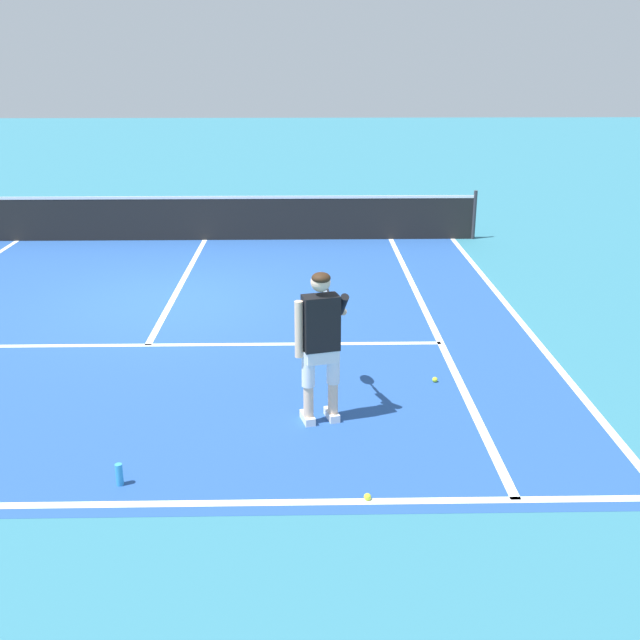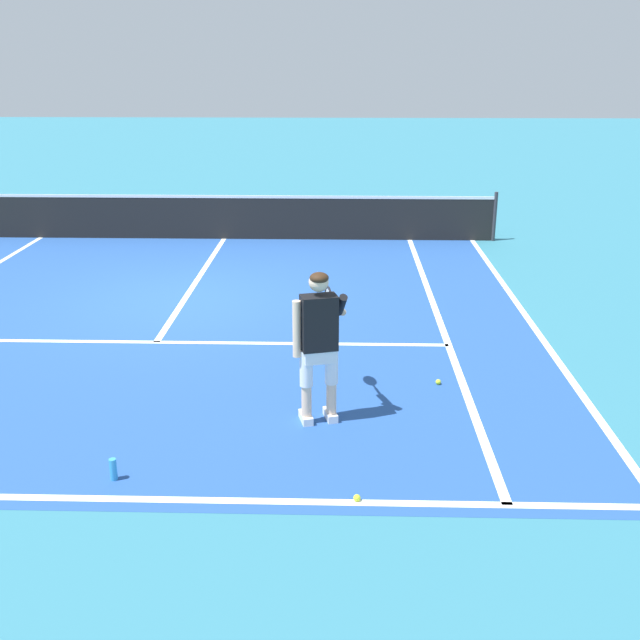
# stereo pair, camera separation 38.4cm
# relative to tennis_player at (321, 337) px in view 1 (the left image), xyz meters

# --- Properties ---
(ground_plane) EXTENTS (80.00, 80.00, 0.00)m
(ground_plane) POSITION_rel_tennis_player_xyz_m (-2.37, 4.32, -0.99)
(ground_plane) COLOR teal
(court_inner_surface) EXTENTS (10.98, 10.76, 0.00)m
(court_inner_surface) POSITION_rel_tennis_player_xyz_m (-2.37, 3.56, -0.99)
(court_inner_surface) COLOR #234C93
(court_inner_surface) RESTS_ON ground
(line_baseline) EXTENTS (10.98, 0.10, 0.01)m
(line_baseline) POSITION_rel_tennis_player_xyz_m (-2.37, -1.62, -0.99)
(line_baseline) COLOR white
(line_baseline) RESTS_ON ground
(line_service) EXTENTS (8.23, 0.10, 0.01)m
(line_service) POSITION_rel_tennis_player_xyz_m (-2.37, 2.34, -0.99)
(line_service) COLOR white
(line_service) RESTS_ON ground
(line_centre_service) EXTENTS (0.10, 6.40, 0.01)m
(line_centre_service) POSITION_rel_tennis_player_xyz_m (-2.37, 5.54, -0.99)
(line_centre_service) COLOR white
(line_centre_service) RESTS_ON ground
(line_singles_right) EXTENTS (0.10, 10.36, 0.01)m
(line_singles_right) POSITION_rel_tennis_player_xyz_m (1.74, 3.56, -0.99)
(line_singles_right) COLOR white
(line_singles_right) RESTS_ON ground
(line_doubles_right) EXTENTS (0.10, 10.36, 0.01)m
(line_doubles_right) POSITION_rel_tennis_player_xyz_m (3.12, 3.56, -0.99)
(line_doubles_right) COLOR white
(line_doubles_right) RESTS_ON ground
(tennis_net) EXTENTS (11.96, 0.08, 1.07)m
(tennis_net) POSITION_rel_tennis_player_xyz_m (-2.37, 8.74, -0.49)
(tennis_net) COLOR #333338
(tennis_net) RESTS_ON ground
(tennis_player) EXTENTS (0.59, 1.21, 1.71)m
(tennis_player) POSITION_rel_tennis_player_xyz_m (0.00, 0.00, 0.00)
(tennis_player) COLOR white
(tennis_player) RESTS_ON ground
(tennis_ball_near_feet) EXTENTS (0.07, 0.07, 0.07)m
(tennis_ball_near_feet) POSITION_rel_tennis_player_xyz_m (0.39, -1.59, -0.96)
(tennis_ball_near_feet) COLOR #CCE02D
(tennis_ball_near_feet) RESTS_ON ground
(tennis_ball_by_baseline) EXTENTS (0.07, 0.07, 0.07)m
(tennis_ball_by_baseline) POSITION_rel_tennis_player_xyz_m (1.44, 1.01, -0.96)
(tennis_ball_by_baseline) COLOR #CCE02D
(tennis_ball_by_baseline) RESTS_ON ground
(water_bottle) EXTENTS (0.07, 0.07, 0.22)m
(water_bottle) POSITION_rel_tennis_player_xyz_m (-1.92, -1.29, -0.88)
(water_bottle) COLOR #3393D6
(water_bottle) RESTS_ON ground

